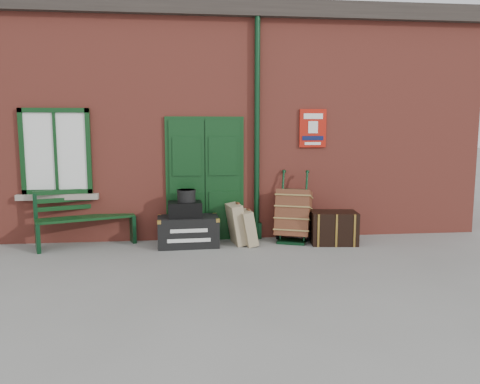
{
  "coord_description": "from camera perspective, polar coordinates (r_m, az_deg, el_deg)",
  "views": [
    {
      "loc": [
        -0.61,
        -7.04,
        2.05
      ],
      "look_at": [
        0.25,
        0.6,
        1.0
      ],
      "focal_mm": 35.0,
      "sensor_mm": 36.0,
      "label": 1
    }
  ],
  "objects": [
    {
      "name": "station_building",
      "position": [
        10.55,
        -3.14,
        8.37
      ],
      "size": [
        10.3,
        4.3,
        4.36
      ],
      "color": "#A64435",
      "rests_on": "ground"
    },
    {
      "name": "strongbox",
      "position": [
        8.18,
        -6.74,
        -2.11
      ],
      "size": [
        0.6,
        0.45,
        0.26
      ],
      "primitive_type": "cube",
      "rotation": [
        0.0,
        0.0,
        0.05
      ],
      "color": "black",
      "rests_on": "houdini_trunk"
    },
    {
      "name": "bench",
      "position": [
        8.7,
        -18.36,
        -2.8
      ],
      "size": [
        1.72,
        1.04,
        1.02
      ],
      "rotation": [
        0.0,
        0.0,
        0.35
      ],
      "color": "black",
      "rests_on": "ground"
    },
    {
      "name": "suitcase_front",
      "position": [
        8.25,
        0.91,
        -4.37
      ],
      "size": [
        0.36,
        0.5,
        0.63
      ],
      "primitive_type": "cube",
      "rotation": [
        0.0,
        -0.18,
        0.17
      ],
      "color": "tan",
      "rests_on": "ground"
    },
    {
      "name": "houdini_trunk",
      "position": [
        8.25,
        -6.34,
        -4.79
      ],
      "size": [
        1.07,
        0.63,
        0.52
      ],
      "primitive_type": "cube",
      "rotation": [
        0.0,
        0.0,
        0.05
      ],
      "color": "black",
      "rests_on": "ground"
    },
    {
      "name": "hatbox",
      "position": [
        8.17,
        -6.55,
        -0.44
      ],
      "size": [
        0.33,
        0.33,
        0.21
      ],
      "primitive_type": "cylinder",
      "rotation": [
        0.0,
        0.0,
        0.05
      ],
      "color": "black",
      "rests_on": "strongbox"
    },
    {
      "name": "porter_trolley",
      "position": [
        8.58,
        6.52,
        -2.76
      ],
      "size": [
        0.81,
        0.84,
        1.26
      ],
      "rotation": [
        0.0,
        0.0,
        -0.37
      ],
      "color": "black",
      "rests_on": "ground"
    },
    {
      "name": "dark_trunk",
      "position": [
        8.53,
        11.35,
        -4.29
      ],
      "size": [
        0.86,
        0.62,
        0.58
      ],
      "primitive_type": "cube",
      "rotation": [
        0.0,
        0.0,
        -0.12
      ],
      "color": "black",
      "rests_on": "ground"
    },
    {
      "name": "ground",
      "position": [
        7.36,
        -1.41,
        -8.4
      ],
      "size": [
        80.0,
        80.0,
        0.0
      ],
      "primitive_type": "plane",
      "color": "gray",
      "rests_on": "ground"
    },
    {
      "name": "suitcase_back",
      "position": [
        8.32,
        -0.41,
        -3.91
      ],
      "size": [
        0.4,
        0.55,
        0.73
      ],
      "primitive_type": "cube",
      "rotation": [
        0.0,
        -0.16,
        0.17
      ],
      "color": "tan",
      "rests_on": "ground"
    }
  ]
}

